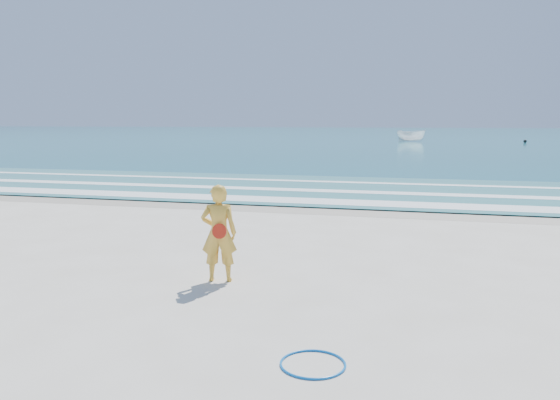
# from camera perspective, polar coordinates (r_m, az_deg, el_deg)

# --- Properties ---
(ground) EXTENTS (400.00, 400.00, 0.00)m
(ground) POSITION_cam_1_polar(r_m,az_deg,el_deg) (9.74, -7.79, -9.12)
(ground) COLOR silver
(ground) RESTS_ON ground
(wet_sand) EXTENTS (400.00, 2.40, 0.00)m
(wet_sand) POSITION_cam_1_polar(r_m,az_deg,el_deg) (18.17, 2.96, -0.85)
(wet_sand) COLOR #B2A893
(wet_sand) RESTS_ON ground
(ocean) EXTENTS (400.00, 190.00, 0.04)m
(ocean) POSITION_cam_1_polar(r_m,az_deg,el_deg) (113.68, 12.71, 6.72)
(ocean) COLOR #19727F
(ocean) RESTS_ON ground
(shallow) EXTENTS (400.00, 10.00, 0.01)m
(shallow) POSITION_cam_1_polar(r_m,az_deg,el_deg) (23.04, 5.44, 1.19)
(shallow) COLOR #59B7AD
(shallow) RESTS_ON ocean
(foam_near) EXTENTS (400.00, 1.40, 0.01)m
(foam_near) POSITION_cam_1_polar(r_m,az_deg,el_deg) (19.43, 3.73, -0.11)
(foam_near) COLOR white
(foam_near) RESTS_ON shallow
(foam_mid) EXTENTS (400.00, 0.90, 0.01)m
(foam_mid) POSITION_cam_1_polar(r_m,az_deg,el_deg) (22.26, 5.12, 0.96)
(foam_mid) COLOR white
(foam_mid) RESTS_ON shallow
(foam_far) EXTENTS (400.00, 0.60, 0.01)m
(foam_far) POSITION_cam_1_polar(r_m,az_deg,el_deg) (25.49, 6.32, 1.88)
(foam_far) COLOR white
(foam_far) RESTS_ON shallow
(hoop) EXTENTS (0.95, 0.95, 0.03)m
(hoop) POSITION_cam_1_polar(r_m,az_deg,el_deg) (6.84, 3.46, -16.72)
(hoop) COLOR blue
(hoop) RESTS_ON ground
(boat) EXTENTS (4.40, 3.04, 1.59)m
(boat) POSITION_cam_1_polar(r_m,az_deg,el_deg) (75.42, 13.54, 6.57)
(boat) COLOR white
(boat) RESTS_ON ocean
(buoy) EXTENTS (0.41, 0.41, 0.41)m
(buoy) POSITION_cam_1_polar(r_m,az_deg,el_deg) (75.48, 24.23, 5.62)
(buoy) COLOR black
(buoy) RESTS_ON ocean
(woman) EXTENTS (0.73, 0.56, 1.77)m
(woman) POSITION_cam_1_polar(r_m,az_deg,el_deg) (9.92, -6.40, -3.46)
(woman) COLOR gold
(woman) RESTS_ON ground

